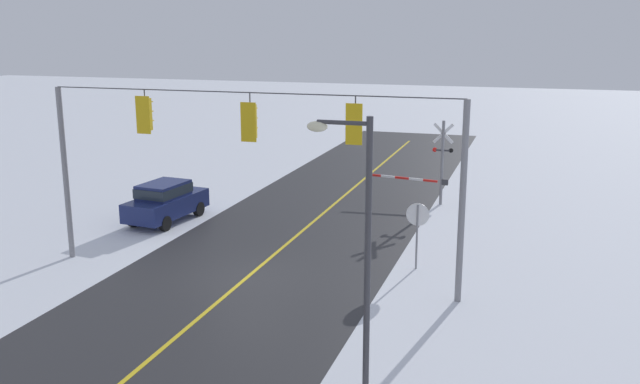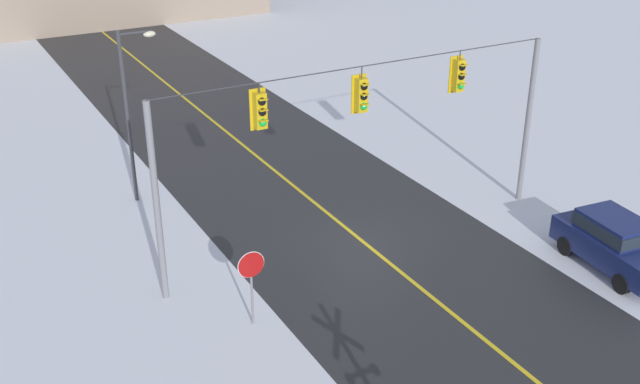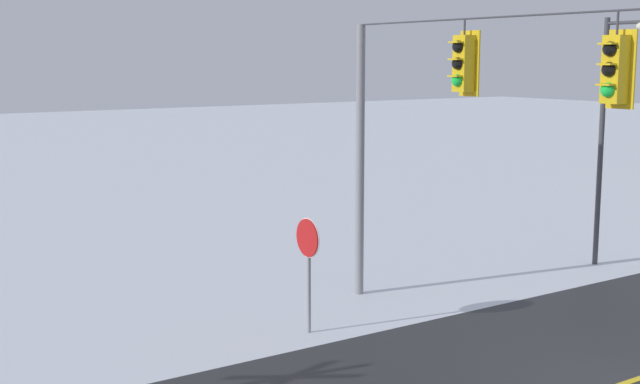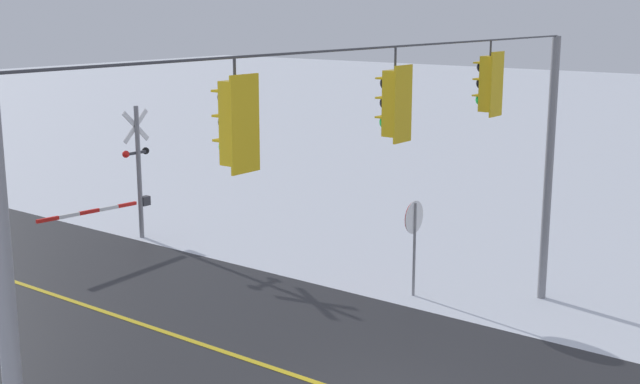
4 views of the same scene
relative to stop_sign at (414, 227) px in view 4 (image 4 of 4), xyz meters
name	(u,v)px [view 4 (image 4 of 4)]	position (x,y,z in m)	size (l,w,h in m)	color
signal_span	(387,166)	(5.22, 2.54, 2.55)	(14.20, 0.47, 6.22)	gray
stop_sign	(414,227)	(0.00, 0.00, 0.00)	(0.80, 0.09, 2.35)	gray
railroad_crossing	(131,175)	(0.75, -9.30, 0.27)	(4.08, 0.31, 4.00)	gray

